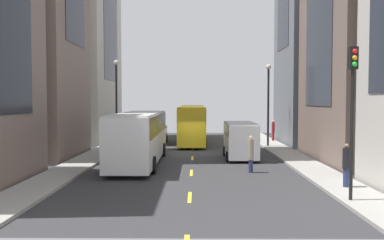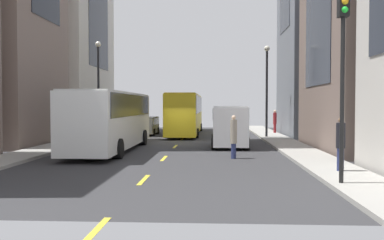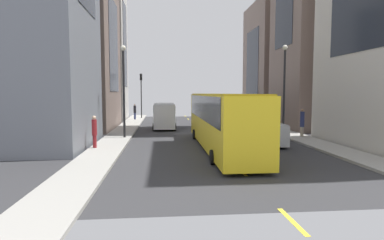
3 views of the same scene
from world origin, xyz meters
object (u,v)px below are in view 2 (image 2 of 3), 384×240
(delivery_van_white, at_px, (229,123))
(traffic_light_near_corner, at_px, (343,49))
(pedestrian_waiting_curb, at_px, (341,142))
(pedestrian_crossing_mid, at_px, (93,121))
(city_bus_white, at_px, (112,116))
(pedestrian_crossing_near, at_px, (275,120))
(streetcar_yellow, at_px, (186,111))
(pedestrian_walking_far, at_px, (234,136))
(car_silver_0, at_px, (146,124))

(delivery_van_white, distance_m, traffic_light_near_corner, 13.61)
(pedestrian_waiting_curb, relative_size, pedestrian_crossing_mid, 0.91)
(city_bus_white, relative_size, pedestrian_crossing_near, 5.69)
(streetcar_yellow, height_order, pedestrian_waiting_curb, streetcar_yellow)
(pedestrian_walking_far, relative_size, traffic_light_near_corner, 0.35)
(pedestrian_crossing_near, relative_size, traffic_light_near_corner, 0.33)
(traffic_light_near_corner, bearing_deg, pedestrian_walking_far, 113.33)
(city_bus_white, bearing_deg, streetcar_yellow, 77.20)
(pedestrian_walking_far, height_order, pedestrian_crossing_mid, pedestrian_crossing_mid)
(pedestrian_waiting_curb, bearing_deg, city_bus_white, -57.60)
(car_silver_0, bearing_deg, pedestrian_crossing_mid, -143.60)
(streetcar_yellow, xyz_separation_m, delivery_van_white, (3.55, -12.06, -0.61))
(traffic_light_near_corner, bearing_deg, pedestrian_crossing_near, 86.67)
(pedestrian_waiting_curb, xyz_separation_m, pedestrian_crossing_mid, (-14.77, 18.29, 0.10))
(pedestrian_waiting_curb, height_order, traffic_light_near_corner, traffic_light_near_corner)
(car_silver_0, height_order, pedestrian_crossing_mid, pedestrian_crossing_mid)
(pedestrian_crossing_near, distance_m, traffic_light_near_corner, 24.97)
(streetcar_yellow, relative_size, traffic_light_near_corner, 2.41)
(pedestrian_walking_far, bearing_deg, delivery_van_white, -5.79)
(streetcar_yellow, height_order, pedestrian_walking_far, streetcar_yellow)
(streetcar_yellow, xyz_separation_m, car_silver_0, (-3.47, -1.25, -1.19))
(city_bus_white, height_order, traffic_light_near_corner, traffic_light_near_corner)
(car_silver_0, distance_m, pedestrian_waiting_curb, 23.81)
(pedestrian_crossing_near, xyz_separation_m, pedestrian_waiting_curb, (-0.72, -22.20, -0.03))
(delivery_van_white, height_order, pedestrian_walking_far, delivery_van_white)
(streetcar_yellow, bearing_deg, delivery_van_white, -73.57)
(car_silver_0, bearing_deg, delivery_van_white, -56.98)
(city_bus_white, relative_size, traffic_light_near_corner, 1.90)
(city_bus_white, xyz_separation_m, delivery_van_white, (6.87, 2.55, -0.50))
(pedestrian_crossing_near, relative_size, pedestrian_crossing_mid, 0.92)
(pedestrian_crossing_mid, height_order, traffic_light_near_corner, traffic_light_near_corner)
(city_bus_white, bearing_deg, pedestrian_crossing_near, 51.53)
(delivery_van_white, distance_m, pedestrian_crossing_near, 12.63)
(delivery_van_white, relative_size, pedestrian_walking_far, 2.40)
(car_silver_0, bearing_deg, pedestrian_walking_far, -67.06)
(delivery_van_white, distance_m, pedestrian_waiting_curb, 11.08)
(car_silver_0, distance_m, pedestrian_walking_far, 17.99)
(pedestrian_crossing_mid, bearing_deg, delivery_van_white, 22.18)
(city_bus_white, relative_size, streetcar_yellow, 0.79)
(delivery_van_white, bearing_deg, city_bus_white, -159.66)
(delivery_van_white, bearing_deg, traffic_light_near_corner, -76.58)
(car_silver_0, distance_m, pedestrian_crossing_near, 11.59)
(pedestrian_crossing_mid, bearing_deg, pedestrian_waiting_curb, 6.80)
(pedestrian_walking_far, bearing_deg, car_silver_0, 17.23)
(city_bus_white, xyz_separation_m, pedestrian_waiting_curb, (10.67, -7.86, -0.78))
(city_bus_white, relative_size, pedestrian_walking_far, 5.48)
(city_bus_white, distance_m, pedestrian_crossing_mid, 11.23)
(delivery_van_white, xyz_separation_m, pedestrian_waiting_curb, (3.80, -10.40, -0.29))
(pedestrian_waiting_curb, bearing_deg, car_silver_0, -84.20)
(city_bus_white, relative_size, pedestrian_waiting_curb, 5.79)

